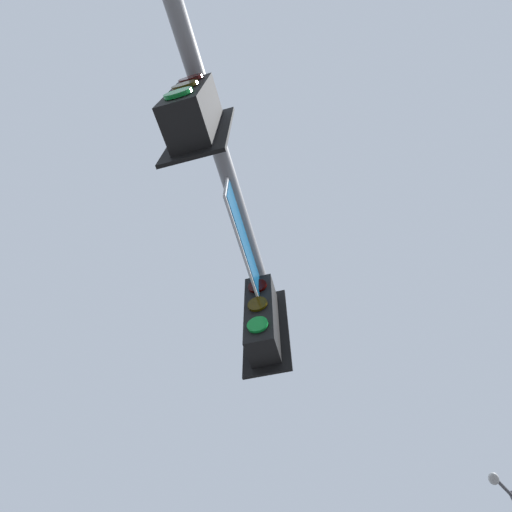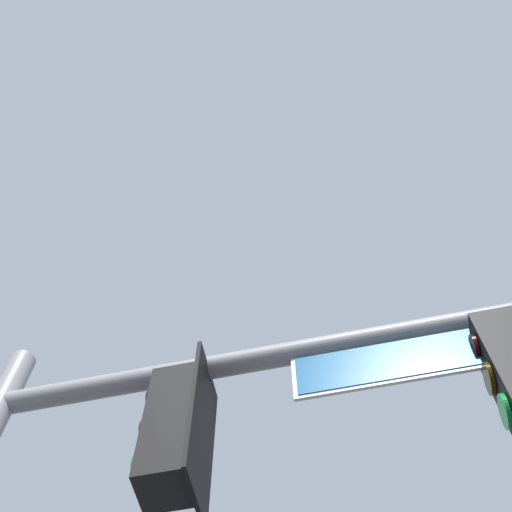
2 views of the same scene
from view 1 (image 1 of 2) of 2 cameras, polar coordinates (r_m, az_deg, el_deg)
The scene contains 1 object.
signal_pole_near at distance 3.02m, azimuth -9.37°, elevation 14.95°, with size 4.23×1.04×6.25m.
Camera 1 is at (-4.05, -6.33, 1.59)m, focal length 28.00 mm.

